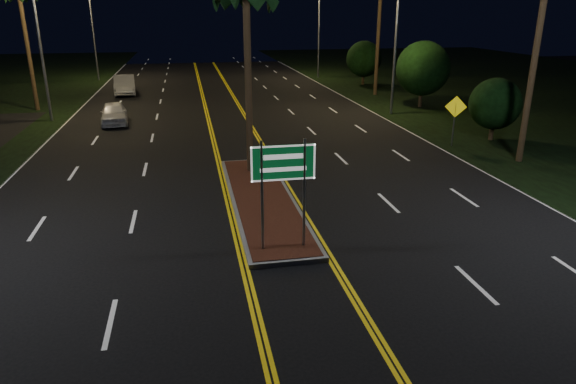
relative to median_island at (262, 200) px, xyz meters
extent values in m
plane|color=black|center=(0.00, -7.00, -0.08)|extent=(120.00, 120.00, 0.00)
cube|color=gray|center=(0.00, 0.00, -0.01)|extent=(2.25, 10.25, 0.15)
cube|color=#592819|center=(0.00, 0.00, 0.08)|extent=(2.00, 10.00, 0.02)
cylinder|color=gray|center=(-0.60, -4.20, 1.67)|extent=(0.08, 0.08, 3.20)
cylinder|color=gray|center=(0.60, -4.20, 1.67)|extent=(0.08, 0.08, 3.20)
cube|color=#07471E|center=(0.00, -4.20, 2.62)|extent=(1.80, 0.04, 1.00)
cube|color=white|center=(0.00, -4.22, 2.62)|extent=(1.80, 0.01, 1.00)
cylinder|color=gray|center=(-11.00, 17.00, 4.42)|extent=(0.18, 0.18, 9.00)
cylinder|color=gray|center=(-11.00, 37.00, 4.42)|extent=(0.18, 0.18, 9.00)
cylinder|color=gray|center=(11.00, 15.00, 4.42)|extent=(0.18, 0.18, 9.00)
cylinder|color=gray|center=(11.00, 35.00, 4.42)|extent=(0.18, 0.18, 9.00)
cylinder|color=#382819|center=(0.00, 3.50, 3.67)|extent=(0.28, 0.28, 7.50)
cylinder|color=#382819|center=(-12.80, 21.00, 3.92)|extent=(0.28, 0.28, 8.00)
cylinder|color=#382819|center=(12.50, 3.00, 4.17)|extent=(0.28, 0.28, 8.50)
cylinder|color=#382819|center=(12.80, 23.00, 4.67)|extent=(0.28, 0.28, 9.50)
cylinder|color=#382819|center=(13.50, 7.00, 0.37)|extent=(0.24, 0.24, 0.90)
sphere|color=black|center=(13.50, 7.00, 1.87)|extent=(2.70, 2.70, 2.70)
cylinder|color=#382819|center=(14.00, 17.00, 0.55)|extent=(0.24, 0.24, 1.26)
sphere|color=black|center=(14.00, 17.00, 2.65)|extent=(3.78, 3.78, 3.78)
cylinder|color=#382819|center=(13.80, 29.00, 0.46)|extent=(0.24, 0.24, 1.08)
sphere|color=black|center=(13.80, 29.00, 2.26)|extent=(3.24, 3.24, 3.24)
imported|color=silver|center=(-6.94, 15.22, 0.68)|extent=(2.42, 4.74, 1.52)
imported|color=silver|center=(-7.48, 27.26, 0.81)|extent=(2.78, 5.55, 1.79)
cylinder|color=gray|center=(10.80, 6.21, 1.04)|extent=(0.07, 0.07, 2.24)
cube|color=yellow|center=(10.80, 6.19, 1.95)|extent=(1.01, 0.43, 1.08)
camera|label=1|loc=(-2.47, -17.46, 6.58)|focal=32.00mm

